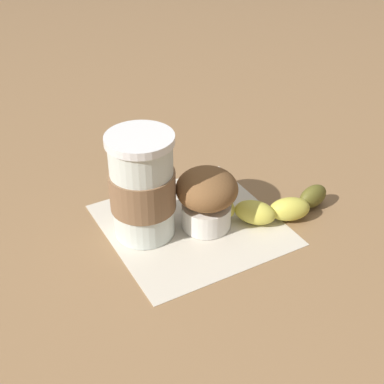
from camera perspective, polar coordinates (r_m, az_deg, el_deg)
ground_plane at (r=0.72m, az=0.00°, el=-3.52°), size 3.00×3.00×0.00m
paper_napkin at (r=0.72m, az=0.00°, el=-3.47°), size 0.24×0.24×0.00m
coffee_cup at (r=0.67m, az=-5.32°, el=0.55°), size 0.08×0.08×0.14m
muffin at (r=0.69m, az=1.58°, el=-0.50°), size 0.08×0.08×0.08m
banana at (r=0.73m, az=8.35°, el=-1.55°), size 0.16×0.11×0.03m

